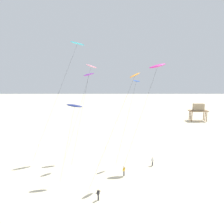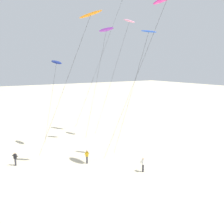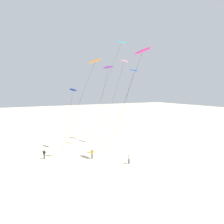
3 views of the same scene
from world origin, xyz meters
The scene contains 11 objects.
ground_plane centered at (0.00, 0.00, 0.00)m, with size 260.00×260.00×0.00m, color beige.
kite_magenta centered at (5.03, 12.28, 18.42)m, with size 8.12×4.82×19.14m.
kite_navy centered at (-9.25, 5.58, 12.15)m, with size 3.81×2.13×12.67m.
kite_blue centered at (1.26, 13.11, 15.31)m, with size 4.77×3.11×15.93m.
kite_purple centered at (-7.60, 12.71, 16.73)m, with size 4.53×3.07×17.38m.
kite_pink centered at (-7.43, 16.65, 18.22)m, with size 6.57×3.84×18.95m.
kite_orange centered at (0.25, 5.97, 16.76)m, with size 8.20×5.40×17.53m.
kite_cyan centered at (-10.35, 17.61, 22.64)m, with size 10.29×6.27×23.44m.
kite_flyer_nearest centered at (-5.16, -1.46, 0.89)m, with size 0.72×0.73×1.67m.
kite_flyer_middle centered at (4.37, 10.26, 0.89)m, with size 0.53×0.50×1.67m.
kite_flyer_furthest centered at (-1.21, 6.06, 0.89)m, with size 0.64×0.65×1.67m.
Camera 3 is at (35.93, -10.61, 12.49)m, focal length 37.33 mm.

